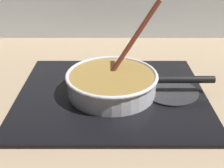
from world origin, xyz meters
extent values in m
cube|color=#9E8466|center=(0.00, 0.00, -0.02)|extent=(2.40, 1.60, 0.04)
cube|color=black|center=(0.03, 0.25, 0.01)|extent=(0.56, 0.48, 0.01)
torus|color=#592D0C|center=(0.03, 0.25, 0.02)|extent=(0.17, 0.17, 0.01)
cylinder|color=#262628|center=(0.21, 0.25, 0.01)|extent=(0.17, 0.17, 0.01)
cylinder|color=silver|center=(0.03, 0.25, 0.04)|extent=(0.26, 0.26, 0.06)
cylinder|color=olive|center=(0.03, 0.25, 0.05)|extent=(0.25, 0.25, 0.05)
torus|color=silver|center=(0.03, 0.25, 0.07)|extent=(0.27, 0.27, 0.01)
cylinder|color=black|center=(0.25, 0.25, 0.06)|extent=(0.17, 0.02, 0.02)
cylinder|color=beige|center=(0.09, 0.30, 0.06)|extent=(0.03, 0.03, 0.01)
cylinder|color=#E5CC7A|center=(0.00, 0.16, 0.06)|extent=(0.04, 0.04, 0.01)
cylinder|color=beige|center=(-0.02, 0.23, 0.06)|extent=(0.03, 0.03, 0.01)
cylinder|color=beige|center=(0.02, 0.30, 0.06)|extent=(0.04, 0.04, 0.01)
cylinder|color=#E5CC7A|center=(0.05, 0.34, 0.06)|extent=(0.03, 0.03, 0.01)
cylinder|color=#EDD88C|center=(0.12, 0.22, 0.06)|extent=(0.04, 0.04, 0.01)
cylinder|color=beige|center=(0.05, 0.20, 0.06)|extent=(0.04, 0.04, 0.01)
cylinder|color=#E5CC7A|center=(0.03, 0.25, 0.06)|extent=(0.03, 0.03, 0.01)
cylinder|color=maroon|center=(0.10, 0.29, 0.16)|extent=(0.15, 0.05, 0.23)
cube|color=brown|center=(0.03, 0.27, 0.06)|extent=(0.05, 0.04, 0.01)
camera|label=1|loc=(0.04, -0.51, 0.45)|focal=46.10mm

